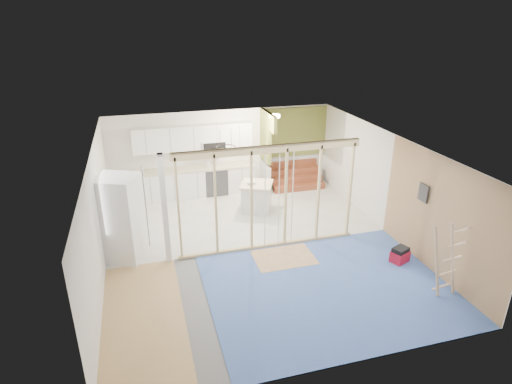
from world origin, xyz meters
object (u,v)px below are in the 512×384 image
object	(u,v)px
fridge	(121,219)
toolbox	(400,255)
ladder	(447,260)
island	(257,197)

from	to	relation	value
fridge	toolbox	bearing A→B (deg)	5.73
toolbox	ladder	xyz separation A→B (m)	(0.06, -1.36, 0.66)
toolbox	ladder	distance (m)	1.51
fridge	island	xyz separation A→B (m)	(3.67, 1.65, -0.59)
fridge	ladder	bearing A→B (deg)	-4.82
fridge	ladder	xyz separation A→B (m)	(6.13, -3.29, -0.17)
fridge	toolbox	xyz separation A→B (m)	(6.07, -1.93, -0.83)
island	toolbox	bearing A→B (deg)	-31.93
fridge	toolbox	distance (m)	6.42
toolbox	island	bearing A→B (deg)	101.10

